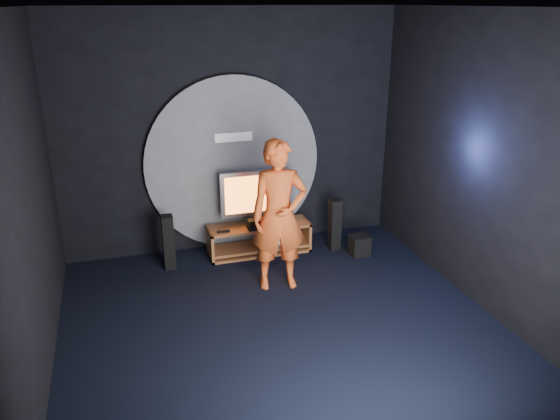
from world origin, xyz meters
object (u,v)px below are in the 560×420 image
at_px(tv, 257,195).
at_px(tower_speaker_left, 169,242).
at_px(media_console, 260,240).
at_px(player, 279,216).
at_px(tower_speaker_right, 335,224).
at_px(subwoofer, 359,245).

relative_size(tv, tower_speaker_left, 1.38).
distance_m(media_console, player, 1.32).
bearing_deg(tower_speaker_right, tv, 166.79).
height_order(media_console, subwoofer, media_console).
xyz_separation_m(media_console, tower_speaker_right, (1.13, -0.20, 0.20)).
distance_m(tower_speaker_left, subwoofer, 2.79).
height_order(media_console, tower_speaker_left, tower_speaker_left).
distance_m(tower_speaker_right, subwoofer, 0.48).
bearing_deg(media_console, tower_speaker_left, -175.05).
relative_size(tv, subwoofer, 3.63).
xyz_separation_m(tv, tower_speaker_left, (-1.34, -0.18, -0.50)).
xyz_separation_m(tower_speaker_left, player, (1.34, -0.93, 0.60)).
distance_m(tv, player, 1.12).
relative_size(tower_speaker_right, player, 0.40).
relative_size(tower_speaker_left, player, 0.40).
bearing_deg(tower_speaker_left, subwoofer, -7.99).
height_order(media_console, tower_speaker_right, tower_speaker_right).
relative_size(tv, tower_speaker_right, 1.38).
height_order(tv, subwoofer, tv).
relative_size(media_console, tv, 1.39).
relative_size(media_console, tower_speaker_right, 1.91).
distance_m(tower_speaker_right, player, 1.54).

